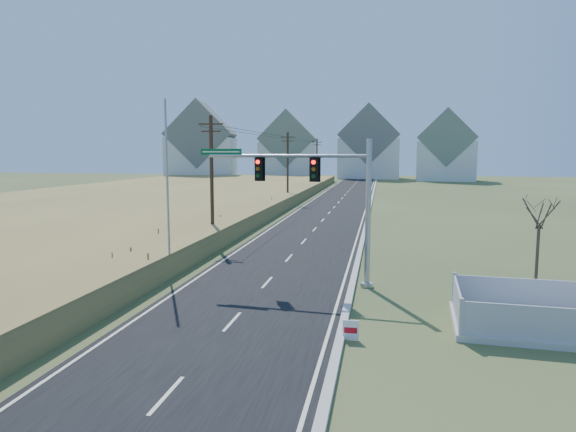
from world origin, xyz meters
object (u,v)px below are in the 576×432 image
object	(u,v)px
traffic_signal_mast	(329,196)
fence_enclosure	(541,322)
bare_tree	(540,211)
flagpole	(168,208)
open_sign	(351,330)

from	to	relation	value
traffic_signal_mast	fence_enclosure	xyz separation A→B (m)	(8.26, -5.08, -4.06)
fence_enclosure	bare_tree	bearing A→B (deg)	80.89
traffic_signal_mast	fence_enclosure	distance (m)	10.51
bare_tree	flagpole	bearing A→B (deg)	-179.46
flagpole	open_sign	bearing A→B (deg)	-37.21
open_sign	flagpole	distance (m)	12.64
traffic_signal_mast	open_sign	size ratio (longest dim) A/B	12.82
open_sign	bare_tree	bearing A→B (deg)	42.59
traffic_signal_mast	flagpole	bearing A→B (deg)	-174.00
traffic_signal_mast	open_sign	xyz separation A→B (m)	(1.52, -7.43, -3.97)
fence_enclosure	open_sign	xyz separation A→B (m)	(-6.74, -2.36, 0.09)
fence_enclosure	flagpole	world-z (taller)	flagpole
fence_enclosure	flagpole	xyz separation A→B (m)	(-16.48, 5.03, 3.33)
traffic_signal_mast	bare_tree	xyz separation A→B (m)	(9.48, 0.12, -0.56)
fence_enclosure	flagpole	size ratio (longest dim) A/B	0.71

